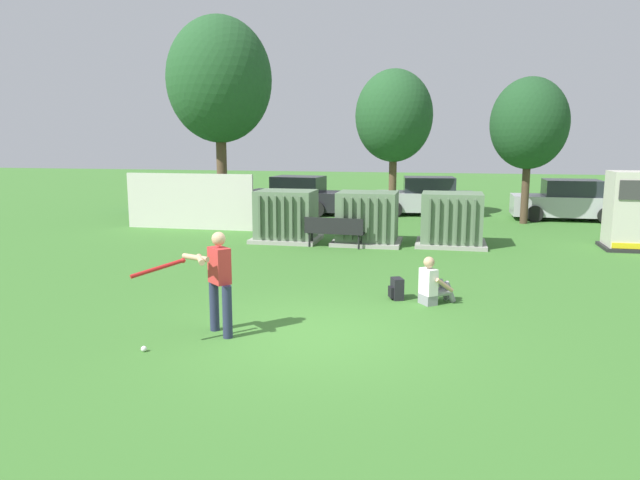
# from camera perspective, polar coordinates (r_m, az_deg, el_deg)

# --- Properties ---
(ground_plane) EXTENTS (96.00, 96.00, 0.00)m
(ground_plane) POSITION_cam_1_polar(r_m,az_deg,el_deg) (10.00, -0.83, -9.16)
(ground_plane) COLOR #3D752D
(fence_panel) EXTENTS (4.80, 0.12, 2.00)m
(fence_panel) POSITION_cam_1_polar(r_m,az_deg,el_deg) (21.79, -12.51, 3.66)
(fence_panel) COLOR beige
(fence_panel) RESTS_ON ground
(transformer_west) EXTENTS (2.10, 1.70, 1.62)m
(transformer_west) POSITION_cam_1_polar(r_m,az_deg,el_deg) (18.79, -3.29, 2.28)
(transformer_west) COLOR #9E9B93
(transformer_west) RESTS_ON ground
(transformer_mid_west) EXTENTS (2.10, 1.70, 1.62)m
(transformer_mid_west) POSITION_cam_1_polar(r_m,az_deg,el_deg) (18.31, 4.60, 2.06)
(transformer_mid_west) COLOR #9E9B93
(transformer_mid_west) RESTS_ON ground
(transformer_mid_east) EXTENTS (2.10, 1.70, 1.62)m
(transformer_mid_east) POSITION_cam_1_polar(r_m,az_deg,el_deg) (18.39, 12.60, 1.89)
(transformer_mid_east) COLOR #9E9B93
(transformer_mid_east) RESTS_ON ground
(generator_enclosure) EXTENTS (1.60, 1.40, 2.30)m
(generator_enclosure) POSITION_cam_1_polar(r_m,az_deg,el_deg) (19.60, 28.04, 2.47)
(generator_enclosure) COLOR #262626
(generator_enclosure) RESTS_ON ground
(park_bench) EXTENTS (1.82, 0.53, 0.92)m
(park_bench) POSITION_cam_1_polar(r_m,az_deg,el_deg) (17.65, 1.40, 0.97)
(park_bench) COLOR black
(park_bench) RESTS_ON ground
(batter) EXTENTS (1.27, 1.36, 1.74)m
(batter) POSITION_cam_1_polar(r_m,az_deg,el_deg) (9.89, -9.97, -3.63)
(batter) COLOR #282D4C
(batter) RESTS_ON ground
(sports_ball) EXTENTS (0.09, 0.09, 0.09)m
(sports_ball) POSITION_cam_1_polar(r_m,az_deg,el_deg) (9.63, -16.67, -10.05)
(sports_ball) COLOR white
(sports_ball) RESTS_ON ground
(seated_spectator) EXTENTS (0.77, 0.70, 0.96)m
(seated_spectator) POSITION_cam_1_polar(r_m,az_deg,el_deg) (11.92, 10.82, -4.31)
(seated_spectator) COLOR gray
(seated_spectator) RESTS_ON ground
(backpack) EXTENTS (0.34, 0.37, 0.44)m
(backpack) POSITION_cam_1_polar(r_m,az_deg,el_deg) (12.17, 7.41, -4.72)
(backpack) COLOR black
(backpack) RESTS_ON ground
(tree_left) EXTENTS (4.23, 4.23, 8.09)m
(tree_left) POSITION_cam_1_polar(r_m,az_deg,el_deg) (24.95, -9.71, 14.98)
(tree_left) COLOR brown
(tree_left) RESTS_ON ground
(tree_center_left) EXTENTS (3.15, 3.15, 6.02)m
(tree_center_left) POSITION_cam_1_polar(r_m,az_deg,el_deg) (24.73, 7.16, 11.79)
(tree_center_left) COLOR brown
(tree_center_left) RESTS_ON ground
(tree_center_right) EXTENTS (2.89, 2.89, 5.52)m
(tree_center_right) POSITION_cam_1_polar(r_m,az_deg,el_deg) (23.89, 19.58, 10.55)
(tree_center_right) COLOR #4C3828
(tree_center_right) RESTS_ON ground
(parked_car_leftmost) EXTENTS (4.41, 2.38, 1.62)m
(parked_car_leftmost) POSITION_cam_1_polar(r_m,az_deg,el_deg) (27.56, -12.80, 4.38)
(parked_car_leftmost) COLOR navy
(parked_car_leftmost) RESTS_ON ground
(parked_car_left_of_center) EXTENTS (4.35, 2.23, 1.62)m
(parked_car_left_of_center) POSITION_cam_1_polar(r_m,az_deg,el_deg) (25.82, -2.33, 4.26)
(parked_car_left_of_center) COLOR black
(parked_car_left_of_center) RESTS_ON ground
(parked_car_right_of_center) EXTENTS (4.36, 2.25, 1.62)m
(parked_car_right_of_center) POSITION_cam_1_polar(r_m,az_deg,el_deg) (25.70, 10.21, 4.09)
(parked_car_right_of_center) COLOR #B2B2B7
(parked_car_right_of_center) RESTS_ON ground
(parked_car_rightmost) EXTENTS (4.20, 1.92, 1.62)m
(parked_car_rightmost) POSITION_cam_1_polar(r_m,az_deg,el_deg) (25.66, 22.82, 3.47)
(parked_car_rightmost) COLOR #B2B2B7
(parked_car_rightmost) RESTS_ON ground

